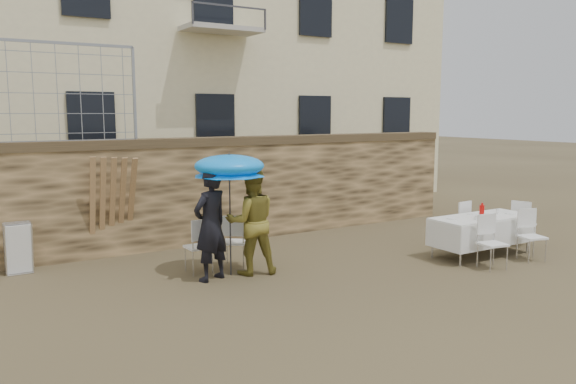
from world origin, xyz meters
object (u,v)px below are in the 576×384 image
man_suit (211,225)px  table_chair_side (523,223)px  woman_dress (251,221)px  table_chair_front_right (532,236)px  couple_chair_left (198,245)px  soda_bottle (482,212)px  table_chair_front_left (493,242)px  table_chair_back (457,223)px  umbrella (229,170)px  couple_chair_right (235,240)px  chair_stack_right (18,246)px  banquet_table (482,218)px

man_suit → table_chair_side: man_suit is taller
table_chair_side → woman_dress: bearing=62.5°
man_suit → table_chair_front_right: (5.64, -1.95, -0.45)m
couple_chair_left → table_chair_front_right: same height
soda_bottle → man_suit: bearing=164.7°
man_suit → soda_bottle: man_suit is taller
man_suit → couple_chair_left: (-0.00, 0.55, -0.45)m
table_chair_front_left → table_chair_back: same height
umbrella → soda_bottle: (4.54, -1.45, -0.91)m
soda_bottle → couple_chair_right: bearing=155.8°
table_chair_front_right → chair_stack_right: 9.30m
woman_dress → table_chair_side: woman_dress is taller
man_suit → table_chair_front_left: size_ratio=1.95×
banquet_table → table_chair_side: bearing=4.1°
man_suit → table_chair_side: (6.54, -1.10, -0.45)m
umbrella → chair_stack_right: 3.96m
woman_dress → couple_chair_right: (-0.05, 0.55, -0.43)m
table_chair_back → table_chair_side: size_ratio=1.00×
couple_chair_left → table_chair_front_left: 5.18m
table_chair_front_right → table_chair_back: bearing=117.5°
umbrella → couple_chair_left: bearing=131.6°
couple_chair_left → table_chair_front_right: size_ratio=1.00×
table_chair_front_left → table_chair_side: 2.17m
couple_chair_left → table_chair_back: size_ratio=1.00×
woman_dress → table_chair_front_left: woman_dress is taller
umbrella → chair_stack_right: size_ratio=2.09×
man_suit → umbrella: bearing=172.7°
woman_dress → table_chair_back: bearing=-170.5°
couple_chair_left → table_chair_front_right: bearing=154.2°
table_chair_back → table_chair_front_right: bearing=95.5°
table_chair_side → chair_stack_right: (-9.23, 3.28, -0.02)m
table_chair_front_right → couple_chair_left: bearing=172.6°
couple_chair_right → woman_dress: bearing=131.1°
woman_dress → banquet_table: woman_dress is taller
couple_chair_left → banquet_table: couple_chair_left is taller
man_suit → chair_stack_right: 3.49m
soda_bottle → table_chair_back: bearing=67.2°
couple_chair_right → soda_bottle: 4.66m
table_chair_front_right → chair_stack_right: bearing=170.2°
banquet_table → soda_bottle: 0.30m
table_chair_front_right → couple_chair_right: bearing=169.7°
banquet_table → chair_stack_right: bearing=156.6°
woman_dress → umbrella: (-0.35, 0.10, 0.90)m
man_suit → banquet_table: bearing=145.5°
umbrella → banquet_table: umbrella is taller
banquet_table → chair_stack_right: chair_stack_right is taller
woman_dress → soda_bottle: woman_dress is taller
soda_bottle → couple_chair_left: bearing=158.9°
chair_stack_right → woman_dress: bearing=-32.4°
umbrella → couple_chair_right: (0.30, 0.45, -1.33)m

